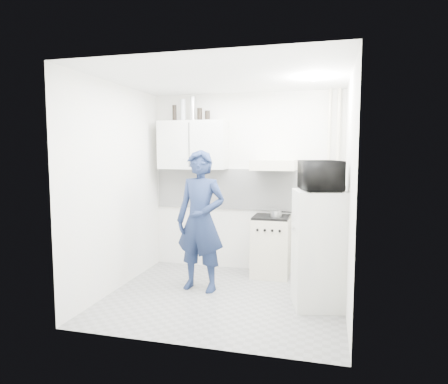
# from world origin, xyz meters

# --- Properties ---
(floor) EXTENTS (2.80, 2.80, 0.00)m
(floor) POSITION_xyz_m (0.00, 0.00, 0.00)
(floor) COLOR gray
(floor) RESTS_ON ground
(ceiling) EXTENTS (2.80, 2.80, 0.00)m
(ceiling) POSITION_xyz_m (0.00, 0.00, 2.60)
(ceiling) COLOR white
(ceiling) RESTS_ON wall_back
(wall_back) EXTENTS (2.80, 0.00, 2.80)m
(wall_back) POSITION_xyz_m (0.00, 1.25, 1.30)
(wall_back) COLOR white
(wall_back) RESTS_ON floor
(wall_left) EXTENTS (0.00, 2.60, 2.60)m
(wall_left) POSITION_xyz_m (-1.40, 0.00, 1.30)
(wall_left) COLOR white
(wall_left) RESTS_ON floor
(wall_right) EXTENTS (0.00, 2.60, 2.60)m
(wall_right) POSITION_xyz_m (1.40, 0.00, 1.30)
(wall_right) COLOR white
(wall_right) RESTS_ON floor
(person) EXTENTS (0.70, 0.51, 1.77)m
(person) POSITION_xyz_m (-0.36, 0.21, 0.89)
(person) COLOR #172344
(person) RESTS_ON floor
(stove) EXTENTS (0.52, 0.52, 0.83)m
(stove) POSITION_xyz_m (0.42, 1.00, 0.41)
(stove) COLOR beige
(stove) RESTS_ON floor
(fridge) EXTENTS (0.66, 0.66, 1.33)m
(fridge) POSITION_xyz_m (1.10, 0.03, 0.66)
(fridge) COLOR silver
(fridge) RESTS_ON floor
(stove_top) EXTENTS (0.50, 0.50, 0.03)m
(stove_top) POSITION_xyz_m (0.42, 1.00, 0.84)
(stove_top) COLOR black
(stove_top) RESTS_ON stove
(saucepan) EXTENTS (0.15, 0.15, 0.09)m
(saucepan) POSITION_xyz_m (0.49, 0.96, 0.90)
(saucepan) COLOR silver
(saucepan) RESTS_ON stove_top
(microwave) EXTENTS (0.68, 0.55, 0.33)m
(microwave) POSITION_xyz_m (1.10, 0.03, 1.49)
(microwave) COLOR black
(microwave) RESTS_ON fridge
(bottle_b) EXTENTS (0.06, 0.06, 0.24)m
(bottle_b) POSITION_xyz_m (-1.04, 1.07, 2.32)
(bottle_b) COLOR black
(bottle_b) RESTS_ON upper_cabinet
(bottle_c) EXTENTS (0.08, 0.08, 0.31)m
(bottle_c) POSITION_xyz_m (-0.90, 1.07, 2.36)
(bottle_c) COLOR #B2B7BC
(bottle_c) RESTS_ON upper_cabinet
(bottle_d) EXTENTS (0.08, 0.08, 0.35)m
(bottle_d) POSITION_xyz_m (-0.75, 1.07, 2.38)
(bottle_d) COLOR silver
(bottle_d) RESTS_ON upper_cabinet
(canister_a) EXTENTS (0.07, 0.07, 0.18)m
(canister_a) POSITION_xyz_m (-0.65, 1.07, 2.29)
(canister_a) COLOR black
(canister_a) RESTS_ON upper_cabinet
(canister_b) EXTENTS (0.07, 0.07, 0.14)m
(canister_b) POSITION_xyz_m (-0.53, 1.07, 2.27)
(canister_b) COLOR black
(canister_b) RESTS_ON upper_cabinet
(upper_cabinet) EXTENTS (1.00, 0.35, 0.70)m
(upper_cabinet) POSITION_xyz_m (-0.75, 1.07, 1.85)
(upper_cabinet) COLOR silver
(upper_cabinet) RESTS_ON wall_back
(range_hood) EXTENTS (0.60, 0.50, 0.14)m
(range_hood) POSITION_xyz_m (0.45, 1.00, 1.57)
(range_hood) COLOR beige
(range_hood) RESTS_ON wall_back
(backsplash) EXTENTS (2.74, 0.03, 0.60)m
(backsplash) POSITION_xyz_m (0.00, 1.24, 1.20)
(backsplash) COLOR white
(backsplash) RESTS_ON wall_back
(pipe_a) EXTENTS (0.05, 0.05, 2.60)m
(pipe_a) POSITION_xyz_m (1.30, 1.17, 1.30)
(pipe_a) COLOR beige
(pipe_a) RESTS_ON floor
(pipe_b) EXTENTS (0.04, 0.04, 2.60)m
(pipe_b) POSITION_xyz_m (1.18, 1.17, 1.30)
(pipe_b) COLOR beige
(pipe_b) RESTS_ON floor
(ceiling_spot_fixture) EXTENTS (0.10, 0.10, 0.02)m
(ceiling_spot_fixture) POSITION_xyz_m (1.00, 0.20, 2.57)
(ceiling_spot_fixture) COLOR white
(ceiling_spot_fixture) RESTS_ON ceiling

